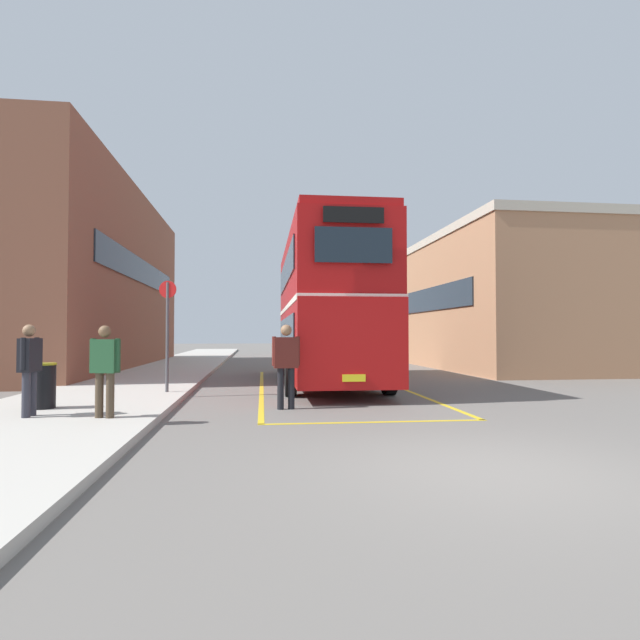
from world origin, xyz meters
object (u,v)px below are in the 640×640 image
(pedestrian_boarding, at_px, (286,360))
(bus_stop_sign, at_px, (167,325))
(double_decker_bus, at_px, (325,306))
(single_deck_bus, at_px, (341,334))
(pedestrian_waiting_far, at_px, (105,365))
(litter_bin, at_px, (44,386))
(pedestrian_waiting_near, at_px, (30,364))

(pedestrian_boarding, relative_size, bus_stop_sign, 0.64)
(double_decker_bus, bearing_deg, pedestrian_boarding, -106.25)
(pedestrian_boarding, height_order, bus_stop_sign, bus_stop_sign)
(single_deck_bus, bearing_deg, pedestrian_waiting_far, -107.87)
(single_deck_bus, height_order, pedestrian_waiting_far, single_deck_bus)
(pedestrian_waiting_far, bearing_deg, bus_stop_sign, 84.33)
(double_decker_bus, relative_size, litter_bin, 11.82)
(pedestrian_boarding, xyz_separation_m, pedestrian_waiting_far, (-3.27, -1.56, 0.01))
(single_deck_bus, distance_m, bus_stop_sign, 24.76)
(pedestrian_boarding, bearing_deg, bus_stop_sign, 139.95)
(double_decker_bus, xyz_separation_m, bus_stop_sign, (-4.47, -3.05, -0.68))
(pedestrian_waiting_far, relative_size, litter_bin, 1.81)
(double_decker_bus, bearing_deg, single_deck_bus, 79.02)
(pedestrian_waiting_near, relative_size, bus_stop_sign, 0.58)
(pedestrian_waiting_near, height_order, litter_bin, pedestrian_waiting_near)
(pedestrian_waiting_far, relative_size, bus_stop_sign, 0.57)
(pedestrian_waiting_near, distance_m, litter_bin, 1.14)
(double_decker_bus, height_order, bus_stop_sign, double_decker_bus)
(double_decker_bus, bearing_deg, litter_bin, -138.22)
(pedestrian_waiting_far, bearing_deg, pedestrian_waiting_near, 167.72)
(double_decker_bus, height_order, pedestrian_waiting_far, double_decker_bus)
(pedestrian_boarding, xyz_separation_m, bus_stop_sign, (-2.88, 2.42, 0.77))
(pedestrian_boarding, relative_size, litter_bin, 2.02)
(litter_bin, height_order, bus_stop_sign, bus_stop_sign)
(double_decker_bus, relative_size, bus_stop_sign, 3.74)
(pedestrian_waiting_near, xyz_separation_m, litter_bin, (-0.15, 1.02, -0.49))
(pedestrian_waiting_far, bearing_deg, double_decker_bus, 55.30)
(single_deck_bus, bearing_deg, bus_stop_sign, -109.83)
(double_decker_bus, distance_m, bus_stop_sign, 5.46)
(double_decker_bus, relative_size, pedestrian_waiting_far, 6.53)
(litter_bin, bearing_deg, pedestrian_waiting_near, -81.44)
(single_deck_bus, bearing_deg, pedestrian_boarding, -102.12)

